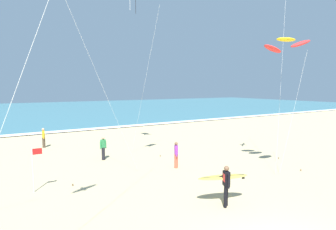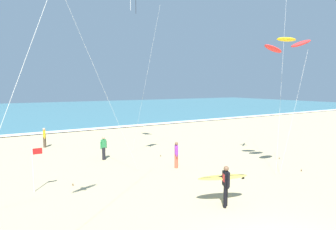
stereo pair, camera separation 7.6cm
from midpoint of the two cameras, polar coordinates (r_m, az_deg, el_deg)
name	(u,v)px [view 2 (the right image)]	position (r m, az deg, el deg)	size (l,w,h in m)	color
ocean_water	(53,110)	(60.31, -23.76, 1.01)	(160.00, 60.00, 0.08)	teal
shoreline_foam	(85,129)	(31.14, -17.61, -2.99)	(160.00, 1.39, 0.01)	white
surfer_lead	(224,180)	(11.32, 12.32, -13.69)	(2.23, 1.30, 1.71)	black
kite_arc_golden_far	(286,44)	(15.69, 24.43, 13.83)	(2.36, 2.63, 7.46)	red
bystander_green_top	(104,148)	(18.14, -13.70, -6.94)	(0.48, 0.27, 1.59)	black
bystander_purple_top	(176,155)	(15.90, 1.96, -8.62)	(0.29, 0.46, 1.59)	#D8593F
bystander_yellow_top	(44,138)	(23.35, -25.18, -4.45)	(0.22, 0.50, 1.59)	#4C3D2D
lifeguard_flag	(34,165)	(13.77, -26.91, -9.66)	(0.45, 0.05, 2.10)	silver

